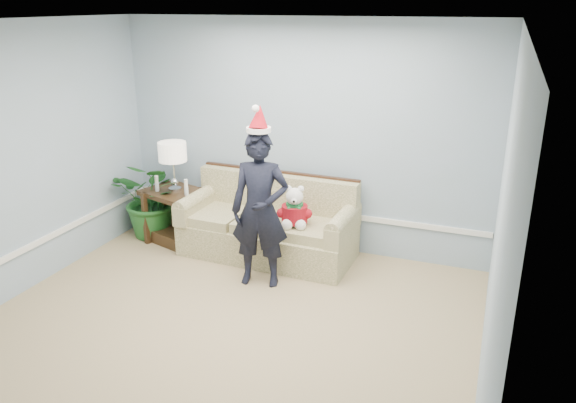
% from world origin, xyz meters
% --- Properties ---
extents(room_shell, '(4.54, 5.04, 2.74)m').
position_xyz_m(room_shell, '(0.00, 0.00, 1.35)').
color(room_shell, tan).
rests_on(room_shell, ground).
extents(wainscot_trim, '(4.49, 4.99, 0.06)m').
position_xyz_m(wainscot_trim, '(-1.18, 1.18, 0.45)').
color(wainscot_trim, white).
rests_on(wainscot_trim, room_shell).
extents(sofa, '(2.03, 0.92, 0.94)m').
position_xyz_m(sofa, '(-0.23, 2.08, 0.33)').
color(sofa, brown).
rests_on(sofa, room_shell).
extents(side_table, '(0.82, 0.75, 0.66)m').
position_xyz_m(side_table, '(-1.49, 2.03, 0.26)').
color(side_table, '#3A2715').
rests_on(side_table, room_shell).
extents(table_lamp, '(0.34, 0.34, 0.60)m').
position_xyz_m(table_lamp, '(-1.47, 2.04, 1.12)').
color(table_lamp, silver).
rests_on(table_lamp, side_table).
extents(candle_pair, '(0.46, 0.05, 0.19)m').
position_xyz_m(candle_pair, '(-1.44, 1.93, 0.75)').
color(candle_pair, silver).
rests_on(candle_pair, side_table).
extents(houseplant, '(0.94, 0.82, 1.02)m').
position_xyz_m(houseplant, '(-1.80, 2.05, 0.51)').
color(houseplant, '#1E5B22').
rests_on(houseplant, room_shell).
extents(man, '(0.67, 0.51, 1.65)m').
position_xyz_m(man, '(-0.03, 1.38, 0.82)').
color(man, black).
rests_on(man, room_shell).
extents(santa_hat, '(0.27, 0.30, 0.29)m').
position_xyz_m(santa_hat, '(-0.03, 1.39, 1.76)').
color(santa_hat, white).
rests_on(santa_hat, man).
extents(teddy_bear, '(0.36, 0.37, 0.47)m').
position_xyz_m(teddy_bear, '(0.16, 1.88, 0.66)').
color(teddy_bear, white).
rests_on(teddy_bear, sofa).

